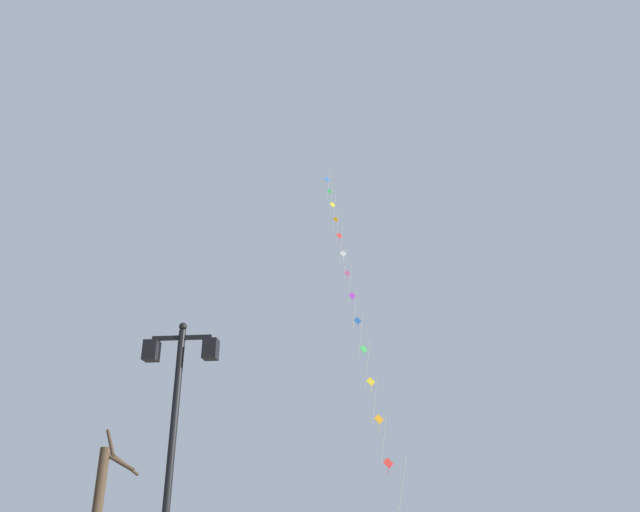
% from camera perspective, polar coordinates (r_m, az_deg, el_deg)
% --- Properties ---
extents(twin_lantern_lamp_post, '(1.48, 0.28, 5.10)m').
position_cam_1_polar(twin_lantern_lamp_post, '(12.33, -13.17, -13.04)').
color(twin_lantern_lamp_post, black).
rests_on(twin_lantern_lamp_post, ground_plane).
extents(kite_train, '(4.09, 16.79, 23.65)m').
position_cam_1_polar(kite_train, '(30.94, 2.85, -2.99)').
color(kite_train, brown).
rests_on(kite_train, ground_plane).
extents(bare_tree, '(1.07, 1.72, 4.03)m').
position_cam_1_polar(bare_tree, '(20.07, -19.72, -20.82)').
color(bare_tree, '#423323').
rests_on(bare_tree, ground_plane).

